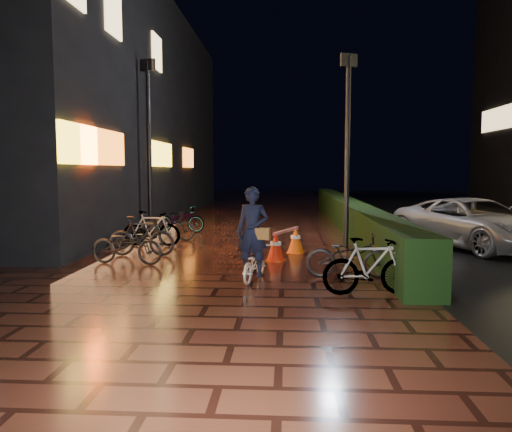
# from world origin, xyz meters

# --- Properties ---
(ground) EXTENTS (80.00, 80.00, 0.00)m
(ground) POSITION_xyz_m (0.00, 0.00, 0.00)
(ground) COLOR #381911
(ground) RESTS_ON ground
(hedge) EXTENTS (0.70, 20.00, 1.00)m
(hedge) POSITION_xyz_m (3.30, 8.00, 0.50)
(hedge) COLOR black
(hedge) RESTS_ON ground
(van) EXTENTS (3.79, 5.09, 1.29)m
(van) POSITION_xyz_m (6.05, 3.68, 0.65)
(van) COLOR #A6A6AA
(van) RESTS_ON ground
(storefront_block) EXTENTS (12.09, 22.00, 9.00)m
(storefront_block) POSITION_xyz_m (-9.50, 11.50, 4.50)
(storefront_block) COLOR black
(storefront_block) RESTS_ON ground
(lamp_post_hedge) EXTENTS (0.46, 0.27, 5.02)m
(lamp_post_hedge) POSITION_xyz_m (2.78, 3.85, 2.76)
(lamp_post_hedge) COLOR black
(lamp_post_hedge) RESTS_ON ground
(lamp_post_sf) EXTENTS (0.51, 0.25, 5.46)m
(lamp_post_sf) POSITION_xyz_m (-3.15, 6.16, 3.00)
(lamp_post_sf) COLOR black
(lamp_post_sf) RESTS_ON ground
(cyclist) EXTENTS (0.69, 1.27, 1.73)m
(cyclist) POSITION_xyz_m (0.59, -0.53, 0.64)
(cyclist) COLOR silver
(cyclist) RESTS_ON ground
(traffic_barrier) EXTENTS (0.93, 1.57, 0.65)m
(traffic_barrier) POSITION_xyz_m (1.18, 2.10, 0.32)
(traffic_barrier) COLOR red
(traffic_barrier) RESTS_ON ground
(cart_assembly) EXTENTS (0.55, 0.54, 0.98)m
(cart_assembly) POSITION_xyz_m (3.28, 2.94, 0.50)
(cart_assembly) COLOR black
(cart_assembly) RESTS_ON ground
(parked_bikes_storefront) EXTENTS (1.79, 6.27, 0.94)m
(parked_bikes_storefront) POSITION_xyz_m (-2.27, 3.57, 0.44)
(parked_bikes_storefront) COLOR black
(parked_bikes_storefront) RESTS_ON ground
(parked_bikes_hedge) EXTENTS (1.80, 1.93, 0.94)m
(parked_bikes_hedge) POSITION_xyz_m (2.45, -0.72, 0.44)
(parked_bikes_hedge) COLOR black
(parked_bikes_hedge) RESTS_ON ground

